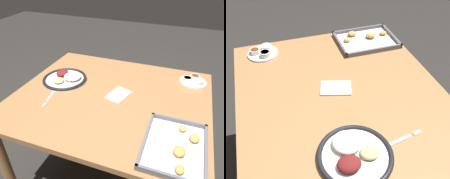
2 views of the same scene
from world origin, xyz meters
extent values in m
plane|color=#282623|center=(0.00, 0.00, 0.00)|extent=(8.00, 8.00, 0.00)
cube|color=olive|center=(0.00, 0.00, 0.69)|extent=(0.92, 1.08, 0.03)
cylinder|color=olive|center=(-0.41, -0.49, 0.34)|extent=(0.06, 0.06, 0.67)
cylinder|color=olive|center=(0.41, -0.49, 0.34)|extent=(0.06, 0.06, 0.67)
cylinder|color=olive|center=(-0.41, 0.49, 0.34)|extent=(0.06, 0.06, 0.67)
cylinder|color=white|center=(-0.06, -0.33, 0.71)|extent=(0.27, 0.27, 0.01)
torus|color=black|center=(-0.06, -0.33, 0.71)|extent=(0.28, 0.28, 0.02)
ellipsoid|color=silver|center=(-0.07, -0.28, 0.73)|extent=(0.11, 0.11, 0.04)
ellipsoid|color=maroon|center=(-0.09, -0.37, 0.73)|extent=(0.09, 0.07, 0.03)
ellipsoid|color=tan|center=(-0.01, -0.35, 0.73)|extent=(0.07, 0.06, 0.02)
cube|color=silver|center=(0.10, -0.32, 0.70)|extent=(0.15, 0.04, 0.00)
cylinder|color=silver|center=(0.21, -0.31, 0.70)|extent=(0.04, 0.01, 0.00)
cylinder|color=silver|center=(0.21, -0.30, 0.70)|extent=(0.04, 0.01, 0.00)
cylinder|color=silver|center=(0.21, -0.30, 0.70)|extent=(0.04, 0.01, 0.00)
cylinder|color=silver|center=(0.21, -0.30, 0.70)|extent=(0.04, 0.01, 0.00)
cylinder|color=silver|center=(-0.31, 0.43, 0.71)|extent=(0.16, 0.16, 0.01)
cylinder|color=silver|center=(-0.30, 0.40, 0.72)|extent=(0.06, 0.06, 0.03)
cylinder|color=#51992D|center=(-0.30, 0.40, 0.74)|extent=(0.05, 0.05, 0.01)
cylinder|color=silver|center=(-0.29, 0.46, 0.72)|extent=(0.05, 0.05, 0.03)
cylinder|color=#C67F23|center=(-0.29, 0.46, 0.73)|extent=(0.04, 0.04, 0.01)
cylinder|color=silver|center=(-0.35, 0.44, 0.72)|extent=(0.06, 0.06, 0.02)
cylinder|color=#593319|center=(-0.35, 0.44, 0.73)|extent=(0.05, 0.05, 0.01)
cube|color=#595960|center=(0.27, 0.39, 0.70)|extent=(0.33, 0.26, 0.01)
cube|color=silver|center=(0.27, 0.39, 0.71)|extent=(0.31, 0.24, 0.00)
cube|color=#595960|center=(0.27, 0.26, 0.72)|extent=(0.33, 0.01, 0.02)
cube|color=#595960|center=(0.27, 0.51, 0.72)|extent=(0.33, 0.01, 0.02)
cube|color=#595960|center=(0.11, 0.39, 0.72)|extent=(0.01, 0.26, 0.02)
cube|color=#595960|center=(0.43, 0.39, 0.72)|extent=(0.01, 0.26, 0.02)
ellipsoid|color=#C18E47|center=(0.16, 0.41, 0.72)|extent=(0.04, 0.03, 0.02)
ellipsoid|color=#C18E47|center=(0.31, 0.41, 0.72)|extent=(0.06, 0.05, 0.03)
ellipsoid|color=#C18E47|center=(0.21, 0.46, 0.72)|extent=(0.05, 0.04, 0.03)
ellipsoid|color=#C18E47|center=(0.40, 0.42, 0.72)|extent=(0.04, 0.04, 0.02)
cube|color=silver|center=(-0.02, 0.04, 0.71)|extent=(0.16, 0.13, 0.01)
camera|label=1|loc=(0.97, 0.36, 1.40)|focal=35.00mm
camera|label=2|loc=(-0.28, -0.83, 1.50)|focal=42.00mm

